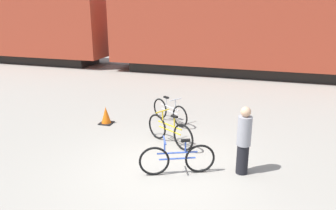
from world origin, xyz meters
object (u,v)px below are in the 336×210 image
object	(u,v)px
freight_train	(231,22)
bicycle_yellow	(170,131)
person_in_grey	(244,140)
bicycle_blue	(177,159)
bicycle_silver	(170,112)
traffic_cone	(106,116)

from	to	relation	value
freight_train	bicycle_yellow	size ratio (longest dim) A/B	26.25
person_in_grey	bicycle_blue	bearing A→B (deg)	179.94
bicycle_yellow	person_in_grey	distance (m)	2.29
bicycle_yellow	freight_train	bearing A→B (deg)	88.03
bicycle_yellow	bicycle_silver	bearing A→B (deg)	106.95
freight_train	bicycle_silver	size ratio (longest dim) A/B	28.25
bicycle_blue	traffic_cone	bearing A→B (deg)	141.35
bicycle_yellow	bicycle_blue	bearing A→B (deg)	-67.06
person_in_grey	traffic_cone	xyz separation A→B (m)	(-4.37, 1.94, -0.53)
freight_train	person_in_grey	size ratio (longest dim) A/B	25.76
freight_train	traffic_cone	size ratio (longest dim) A/B	72.88
bicycle_blue	person_in_grey	xyz separation A→B (m)	(1.37, 0.47, 0.43)
bicycle_silver	freight_train	bearing A→B (deg)	84.22
bicycle_blue	freight_train	bearing A→B (deg)	91.53
bicycle_yellow	bicycle_silver	xyz separation A→B (m)	(-0.49, 1.60, -0.02)
freight_train	person_in_grey	xyz separation A→B (m)	(1.67, -10.76, -1.94)
freight_train	traffic_cone	world-z (taller)	freight_train
freight_train	person_in_grey	distance (m)	11.06
freight_train	traffic_cone	xyz separation A→B (m)	(-2.71, -8.83, -2.47)
person_in_grey	traffic_cone	distance (m)	4.81
bicycle_yellow	bicycle_silver	world-z (taller)	bicycle_yellow
bicycle_blue	traffic_cone	world-z (taller)	bicycle_blue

